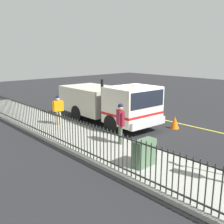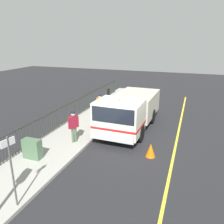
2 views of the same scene
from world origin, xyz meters
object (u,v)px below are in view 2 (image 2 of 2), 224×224
at_px(street_sign, 11,164).
at_px(pedestrian_distant, 100,103).
at_px(work_truck, 129,110).
at_px(worker_standing, 74,123).
at_px(utility_cabinet, 32,149).
at_px(traffic_cone, 151,150).

bearing_deg(street_sign, pedestrian_distant, -84.32).
distance_m(work_truck, worker_standing, 3.69).
xyz_separation_m(work_truck, utility_cabinet, (3.12, 5.18, -0.69)).
height_order(work_truck, utility_cabinet, work_truck).
distance_m(utility_cabinet, street_sign, 3.37).
bearing_deg(traffic_cone, pedestrian_distant, -44.35).
bearing_deg(utility_cabinet, work_truck, -121.04).
height_order(work_truck, traffic_cone, work_truck).
height_order(pedestrian_distant, traffic_cone, pedestrian_distant).
distance_m(traffic_cone, street_sign, 6.29).
bearing_deg(worker_standing, pedestrian_distant, 32.13).
bearing_deg(work_truck, street_sign, 80.48).
relative_size(traffic_cone, street_sign, 0.27).
bearing_deg(street_sign, traffic_cone, -124.95).
distance_m(work_truck, utility_cabinet, 6.08).
distance_m(worker_standing, traffic_cone, 4.18).
relative_size(work_truck, utility_cabinet, 7.00).
distance_m(pedestrian_distant, street_sign, 9.45).
bearing_deg(pedestrian_distant, work_truck, 167.76).
height_order(utility_cabinet, traffic_cone, utility_cabinet).
bearing_deg(work_truck, pedestrian_distant, -27.68).
height_order(work_truck, street_sign, work_truck).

